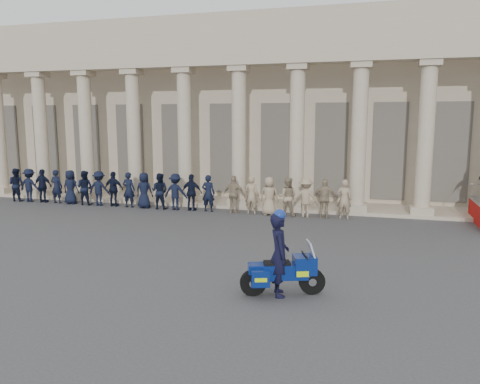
{
  "coord_description": "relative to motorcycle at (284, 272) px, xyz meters",
  "views": [
    {
      "loc": [
        4.42,
        -12.19,
        3.98
      ],
      "look_at": [
        0.28,
        2.55,
        1.6
      ],
      "focal_mm": 35.0,
      "sensor_mm": 36.0,
      "label": 1
    }
  ],
  "objects": [
    {
      "name": "motorcycle",
      "position": [
        0.0,
        0.0,
        0.0
      ],
      "size": [
        1.89,
        1.09,
        1.26
      ],
      "rotation": [
        0.0,
        0.0,
        0.34
      ],
      "color": "black",
      "rests_on": "ground"
    },
    {
      "name": "rider",
      "position": [
        -0.1,
        -0.04,
        0.44
      ],
      "size": [
        0.67,
        0.81,
        2.0
      ],
      "rotation": [
        0.0,
        0.0,
        1.91
      ],
      "color": "black",
      "rests_on": "ground"
    },
    {
      "name": "officer_rank",
      "position": [
        -7.4,
        8.8,
        0.26
      ],
      "size": [
        16.46,
        0.61,
        1.62
      ],
      "color": "black",
      "rests_on": "ground"
    },
    {
      "name": "ground",
      "position": [
        -2.61,
        2.06,
        -0.55
      ],
      "size": [
        90.0,
        90.0,
        0.0
      ],
      "primitive_type": "plane",
      "color": "#3B3B3D",
      "rests_on": "ground"
    },
    {
      "name": "building",
      "position": [
        -2.61,
        16.81,
        3.98
      ],
      "size": [
        40.0,
        12.5,
        9.0
      ],
      "color": "tan",
      "rests_on": "ground"
    }
  ]
}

